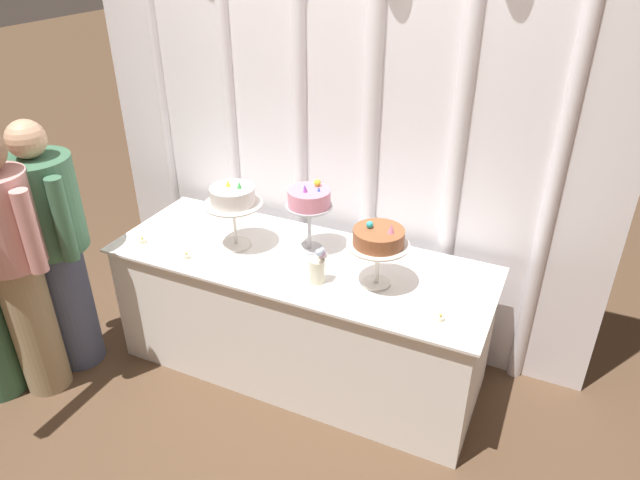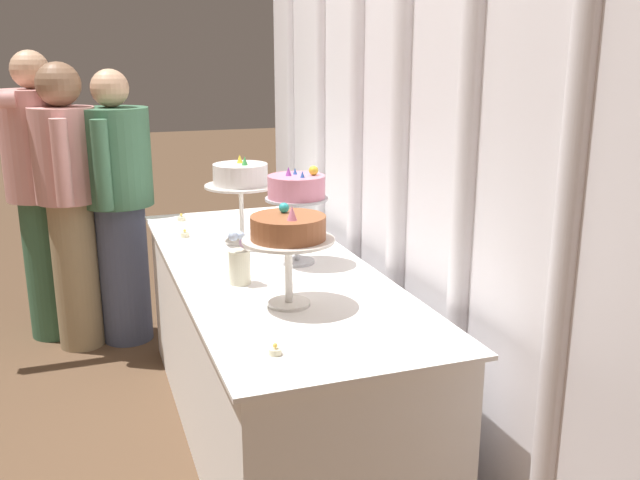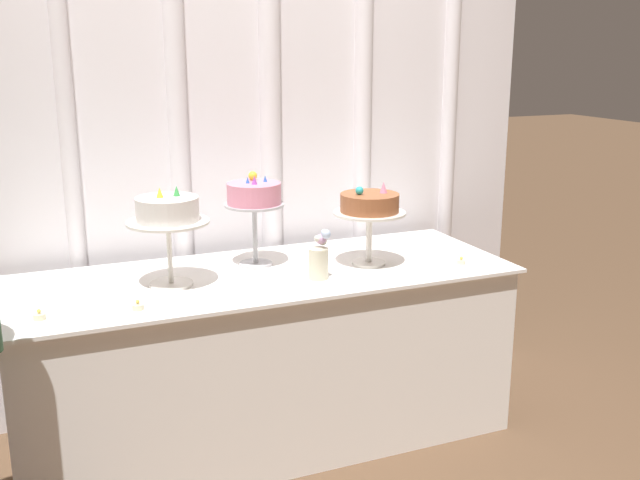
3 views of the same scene
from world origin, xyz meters
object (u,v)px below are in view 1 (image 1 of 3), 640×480
Objects in this scene: tealight_near_right at (440,318)px; guest_man_pink_jacket at (53,244)px; cake_display_rightmost at (378,241)px; guest_man_dark_suit at (13,259)px; tealight_far_left at (142,241)px; tealight_near_left at (187,256)px; cake_table at (300,315)px; flower_vase at (318,267)px; cake_display_leftmost at (233,200)px; cake_display_center at (309,201)px.

tealight_near_right is 2.10m from guest_man_pink_jacket.
guest_man_dark_suit is at bearing -158.11° from cake_display_rightmost.
tealight_near_left is (0.33, -0.03, 0.00)m from tealight_far_left.
tealight_near_right is 2.15m from guest_man_dark_suit.
cake_table is 1.39× the size of guest_man_pink_jacket.
tealight_near_left is (-0.74, -0.09, -0.07)m from flower_vase.
guest_man_dark_suit is (0.00, -0.25, 0.04)m from guest_man_pink_jacket.
cake_table is at bearing 30.74° from guest_man_dark_suit.
tealight_far_left is at bearing -158.29° from cake_display_leftmost.
cake_display_leftmost is 1.88× the size of flower_vase.
cake_table is 48.74× the size of tealight_far_left.
guest_man_dark_suit is at bearing -124.98° from tealight_far_left.
guest_man_dark_suit reaches higher than tealight_near_left.
cake_display_rightmost is at bearing -2.67° from cake_display_leftmost.
flower_vase is (0.19, -0.16, 0.46)m from cake_table.
guest_man_pink_jacket is (-0.37, -0.28, 0.04)m from tealight_far_left.
cake_table is 5.28× the size of cake_display_center.
tealight_far_left is at bearing 55.02° from guest_man_dark_suit.
flower_vase is 1.56m from guest_man_dark_suit.
flower_vase is 0.14× the size of guest_man_pink_jacket.
cake_display_rightmost reaches higher than tealight_near_left.
tealight_near_right is (1.38, 0.04, -0.00)m from tealight_near_left.
cake_display_rightmost is 0.24× the size of guest_man_pink_jacket.
cake_display_rightmost is at bearing -20.95° from cake_display_center.
tealight_near_right is 0.02× the size of guest_man_dark_suit.
tealight_near_left is at bearing -146.79° from cake_display_center.
guest_man_dark_suit reaches higher than tealight_far_left.
guest_man_pink_jacket reaches higher than cake_table.
cake_display_rightmost is 0.47m from tealight_near_right.
cake_table is 5.87× the size of cake_display_rightmost.
tealight_near_left is 0.03× the size of guest_man_dark_suit.
flower_vase is at bearing -40.46° from cake_table.
tealight_near_left is 0.03× the size of guest_man_pink_jacket.
guest_man_pink_jacket is at bearing -165.64° from cake_display_rightmost.
cake_display_rightmost is 0.34m from flower_vase.
tealight_near_left is (-0.56, -0.37, -0.28)m from cake_display_center.
cake_display_leftmost is 9.47× the size of tealight_near_left.
guest_man_pink_jacket is (-1.26, -0.50, 0.43)m from cake_table.
tealight_far_left is at bearing -159.50° from cake_display_center.
cake_display_center is at bearing 25.91° from guest_man_pink_jacket.
cake_display_leftmost is at bearing 21.71° from tealight_far_left.
cake_display_leftmost reaches higher than cake_table.
guest_man_dark_suit is at bearing -165.59° from tealight_near_right.
tealight_near_left is at bearing 35.30° from guest_man_dark_suit.
cake_display_rightmost reaches higher than cake_table.
flower_vase is at bearing -56.96° from cake_display_center.
cake_display_leftmost is 0.41m from cake_display_center.
tealight_far_left is at bearing 36.96° from guest_man_pink_jacket.
cake_display_rightmost is 0.23× the size of guest_man_dark_suit.
flower_vase is at bearing -159.47° from cake_display_rightmost.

